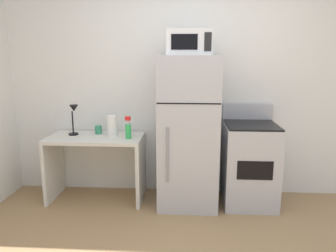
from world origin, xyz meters
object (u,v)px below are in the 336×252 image
Objects in this scene: desk_lamp at (74,115)px; refrigerator at (188,132)px; microwave at (189,43)px; oven_range at (249,164)px; paper_towel_roll at (112,126)px; spray_bottle at (128,130)px; coffee_mug at (98,130)px; desk at (96,156)px.

refrigerator reaches higher than desk_lamp.
microwave is (0.00, -0.02, 0.95)m from refrigerator.
paper_towel_roll is at bearing 179.26° from oven_range.
desk_lamp is at bearing 175.23° from microwave.
oven_range is (1.35, 0.06, -0.38)m from spray_bottle.
spray_bottle is at bearing -27.60° from coffee_mug.
desk_lamp is 0.67m from spray_bottle.
oven_range reaches higher than paper_towel_roll.
refrigerator reaches higher than oven_range.
microwave is (0.86, -0.07, 0.91)m from paper_towel_roll.
paper_towel_roll is 0.96× the size of spray_bottle.
refrigerator is at bearing -9.57° from coffee_mug.
oven_range is (0.69, 0.03, -0.36)m from refrigerator.
refrigerator reaches higher than coffee_mug.
desk is 1.10m from refrigerator.
desk_lamp is at bearing -160.43° from coffee_mug.
desk is at bearing -179.37° from paper_towel_roll.
desk_lamp is 1.53m from microwave.
paper_towel_roll is 0.21m from spray_bottle.
oven_range is (1.74, -0.15, -0.33)m from coffee_mug.
spray_bottle is at bearing -10.18° from desk_lamp.
desk_lamp is at bearing 170.72° from desk.
refrigerator is 1.50× the size of oven_range.
oven_range reaches higher than spray_bottle.
desk is at bearing 179.41° from oven_range.
desk is 11.30× the size of coffee_mug.
paper_towel_roll is 0.86m from refrigerator.
microwave is at bearing -89.69° from refrigerator.
coffee_mug reaches higher than desk.
microwave reaches higher than desk.
refrigerator is 0.96m from microwave.
oven_range is at bearing 4.15° from microwave.
desk_lamp is at bearing 169.82° from spray_bottle.
microwave is at bearing -4.66° from paper_towel_roll.
oven_range is at bearing -0.74° from paper_towel_roll.
desk is 4.31× the size of spray_bottle.
coffee_mug is 0.21× the size of microwave.
oven_range is at bearing -1.70° from desk_lamp.
coffee_mug is (0.00, 0.13, 0.28)m from desk.
desk_lamp is at bearing 175.04° from paper_towel_roll.
desk is at bearing 176.32° from microwave.
desk is at bearing -90.40° from coffee_mug.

